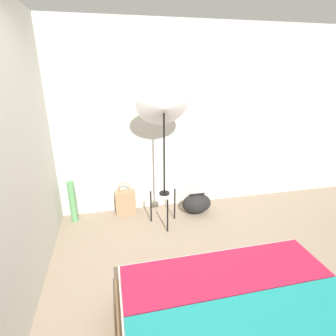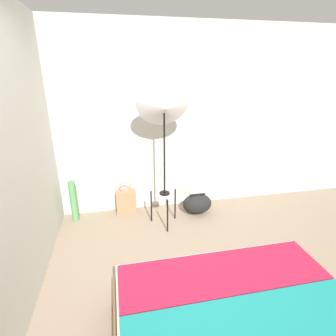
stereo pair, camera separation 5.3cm
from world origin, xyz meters
name	(u,v)px [view 1 (the left image)]	position (x,y,z in m)	size (l,w,h in m)	color
ground_plane	(207,315)	(0.00, 0.00, 0.00)	(14.00, 14.00, 0.00)	gray
wall_back	(160,122)	(0.00, 2.04, 1.30)	(8.00, 0.05, 2.60)	beige
wall_side_left	(25,149)	(-1.47, 1.00, 1.30)	(0.05, 8.00, 2.60)	beige
photo_umbrella	(164,107)	(-0.05, 1.49, 1.58)	(0.66, 0.42, 1.93)	black
tote_bag	(125,202)	(-0.55, 1.88, 0.18)	(0.28, 0.14, 0.50)	#9E7A56
duffel_bag	(197,203)	(0.47, 1.68, 0.15)	(0.43, 0.29, 0.30)	black
paper_roll	(73,202)	(-1.26, 1.83, 0.30)	(0.09, 0.09, 0.59)	#56995B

